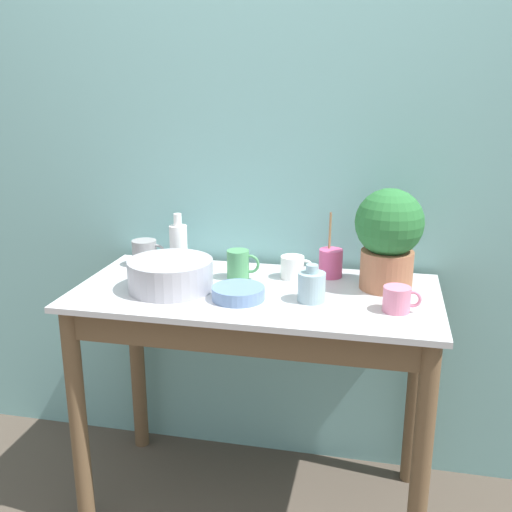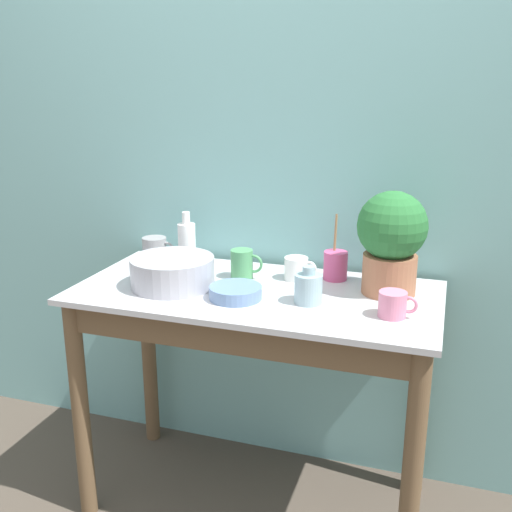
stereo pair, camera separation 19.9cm
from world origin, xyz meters
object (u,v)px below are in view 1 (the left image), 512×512
Objects in this scene: mug_green at (239,264)px; bowl_small_blue at (238,293)px; mug_grey at (145,253)px; mug_white at (293,267)px; utensil_cup at (331,262)px; mug_pink at (397,299)px; bottle_short at (312,286)px; bowl_wash_large at (171,275)px; bottle_tall at (179,245)px; potted_plant at (389,235)px.

bowl_small_blue is (0.05, -0.20, -0.03)m from mug_green.
mug_grey is 1.12× the size of mug_white.
utensil_cup is (0.13, 0.05, 0.01)m from mug_white.
bowl_small_blue is at bearing -179.96° from mug_pink.
mug_pink is (0.27, -0.03, -0.01)m from bottle_short.
mug_grey is (-0.19, 0.24, -0.00)m from bowl_wash_large.
mug_white is (0.19, 0.05, -0.01)m from mug_green.
bottle_tall is 1.76× the size of mug_green.
mug_white is 0.14m from utensil_cup.
mug_pink is (0.04, -0.21, -0.15)m from potted_plant.
bottle_short is at bearing -20.29° from mug_grey.
mug_grey is at bearing 175.42° from potted_plant.
mug_grey is at bearing -178.76° from utensil_cup.
bottle_short is at bearing -97.73° from utensil_cup.
utensil_cup is at bearing 19.20° from mug_white.
bowl_wash_large is 0.44m from mug_white.
bottle_tall reaches higher than bottle_short.
potted_plant is 0.74m from bowl_wash_large.
utensil_cup is (0.57, 0.01, -0.03)m from bottle_tall.
potted_plant is at bearing -7.40° from mug_white.
utensil_cup is (0.71, 0.02, 0.00)m from mug_grey.
mug_grey is at bearing 168.84° from mug_green.
mug_white is at bearing -2.97° from mug_grey.
bottle_short is (0.48, -0.01, -0.00)m from bowl_wash_large.
mug_white is at bearing 28.08° from bowl_wash_large.
bottle_tall is 1.79× the size of mug_white.
mug_white is at bearing 172.60° from potted_plant.
potted_plant reaches higher than bowl_small_blue.
mug_white reaches higher than mug_pink.
mug_grey is 0.76× the size of bowl_small_blue.
bowl_small_blue is (-0.47, -0.21, -0.17)m from potted_plant.
bottle_short reaches higher than bowl_small_blue.
potted_plant is 0.54m from bowl_small_blue.
mug_pink is 0.50m from bowl_small_blue.
mug_green is 0.33m from utensil_cup.
mug_grey reaches higher than mug_pink.
bowl_small_blue is (-0.23, -0.03, -0.03)m from bottle_short.
potted_plant is 0.78m from bottle_tall.
potted_plant is 0.91m from mug_grey.
mug_green is (0.20, 0.16, 0.00)m from bowl_wash_large.
utensil_cup reaches higher than mug_pink.
mug_grey is (-0.67, 0.25, -0.00)m from bottle_short.
bowl_wash_large is 0.57m from utensil_cup.
potted_plant is 2.81× the size of bottle_short.
mug_green is 0.90× the size of mug_grey.
mug_white is (-0.09, 0.22, -0.01)m from bottle_short.
bottle_short is 0.53× the size of utensil_cup.
bowl_wash_large is 2.47× the size of mug_white.
potted_plant reaches higher than bottle_short.
bowl_wash_large is at bearing 178.63° from bottle_short.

